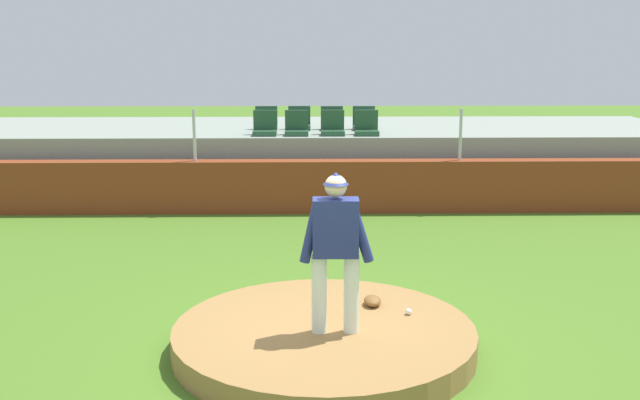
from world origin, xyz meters
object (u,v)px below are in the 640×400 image
Objects in this scene: stadium_chair_0 at (265,127)px; stadium_chair_4 at (266,122)px; stadium_chair_1 at (297,127)px; stadium_chair_5 at (299,122)px; stadium_chair_2 at (333,127)px; stadium_chair_6 at (332,122)px; stadium_chair_3 at (367,127)px; baseball at (409,312)px; fielding_glove at (372,301)px; stadium_chair_7 at (364,122)px; pitcher at (336,241)px.

stadium_chair_4 is at bearing -88.73° from stadium_chair_0.
stadium_chair_1 is at bearing 178.72° from stadium_chair_0.
stadium_chair_5 is at bearing -126.74° from stadium_chair_0.
stadium_chair_2 is at bearing -178.50° from stadium_chair_1.
stadium_chair_6 is (0.02, 0.88, 0.00)m from stadium_chair_2.
stadium_chair_0 is at bearing -0.43° from stadium_chair_3.
baseball is 0.15× the size of stadium_chair_3.
baseball is 0.50m from fielding_glove.
stadium_chair_7 is (2.11, 0.89, 0.00)m from stadium_chair_0.
stadium_chair_6 is at bearing -53.03° from stadium_chair_3.
stadium_chair_5 is at bearing -179.29° from stadium_chair_4.
stadium_chair_2 and stadium_chair_5 have the same top height.
baseball is at bearing 89.28° from stadium_chair_3.
stadium_chair_1 and stadium_chair_2 have the same top height.
baseball is 0.25× the size of fielding_glove.
baseball is at bearing 105.15° from stadium_chair_0.
pitcher reaches higher than stadium_chair_3.
stadium_chair_2 is at bearing -179.80° from stadium_chair_0.
baseball is at bearing 94.69° from stadium_chair_2.
fielding_glove is 0.60× the size of stadium_chair_5.
fielding_glove is 7.16m from stadium_chair_3.
stadium_chair_4 is (-1.17, 8.79, 0.26)m from pitcher.
stadium_chair_5 is at bearing -1.71° from stadium_chair_7.
fielding_glove is (0.47, 0.80, -0.95)m from pitcher.
pitcher is at bearing 98.29° from stadium_chair_0.
baseball is at bearing 103.65° from stadium_chair_4.
baseball is 0.15× the size of stadium_chair_6.
stadium_chair_6 is (0.71, -0.05, 0.00)m from stadium_chair_5.
stadium_chair_3 is at bearing 155.90° from stadium_chair_4.
stadium_chair_7 is (0.71, 0.89, 0.00)m from stadium_chair_2.
stadium_chair_0 is (-1.61, 7.06, 1.21)m from fielding_glove.
stadium_chair_3 is 1.00× the size of stadium_chair_7.
stadium_chair_3 is 1.00× the size of stadium_chair_4.
stadium_chair_3 is (0.94, 7.84, 0.26)m from pitcher.
pitcher is 3.46× the size of stadium_chair_0.
baseball is 7.58m from stadium_chair_1.
stadium_chair_6 is (1.41, 0.89, 0.00)m from stadium_chair_0.
fielding_glove is 7.34m from stadium_chair_0.
stadium_chair_2 is 1.16m from stadium_chair_5.
pitcher is at bearing 88.21° from stadium_chair_2.
stadium_chair_3 is 1.68m from stadium_chair_5.
stadium_chair_4 is at bearing -0.89° from stadium_chair_7.
stadium_chair_5 is at bearing -3.83° from stadium_chair_6.
fielding_glove is at bearing 86.46° from stadium_chair_7.
stadium_chair_1 is 1.44m from stadium_chair_3.
stadium_chair_0 is 1.00× the size of stadium_chair_6.
pitcher is 8.87m from stadium_chair_4.
stadium_chair_5 reaches higher than baseball.
baseball is 0.15× the size of stadium_chair_2.
stadium_chair_1 is 1.00× the size of stadium_chair_5.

